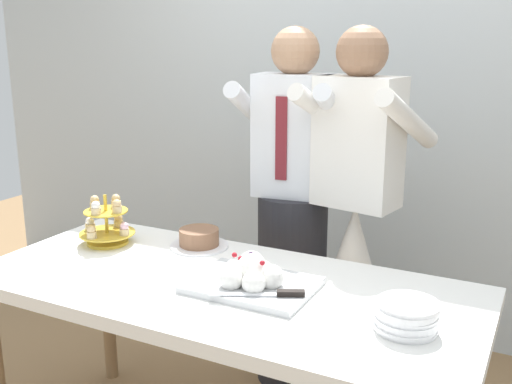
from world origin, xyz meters
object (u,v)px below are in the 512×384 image
at_px(main_cake_tray, 253,277).
at_px(person_groom, 292,231).
at_px(round_cake, 199,239).
at_px(plate_stack, 406,316).
at_px(cupcake_stand, 107,224).
at_px(person_bride, 352,279).
at_px(dessert_table, 221,301).

distance_m(main_cake_tray, person_groom, 0.74).
distance_m(main_cake_tray, round_cake, 0.47).
distance_m(main_cake_tray, plate_stack, 0.54).
xyz_separation_m(cupcake_stand, round_cake, (0.37, 0.14, -0.05)).
height_order(main_cake_tray, person_groom, person_groom).
xyz_separation_m(plate_stack, round_cake, (-0.93, 0.33, -0.01)).
distance_m(plate_stack, person_bride, 0.87).
xyz_separation_m(main_cake_tray, round_cake, (-0.39, 0.27, -0.01)).
bearing_deg(plate_stack, main_cake_tray, 173.20).
relative_size(person_groom, person_bride, 1.00).
height_order(main_cake_tray, round_cake, main_cake_tray).
distance_m(cupcake_stand, plate_stack, 1.31).
height_order(dessert_table, round_cake, round_cake).
relative_size(round_cake, person_groom, 0.14).
relative_size(main_cake_tray, person_bride, 0.25).
xyz_separation_m(cupcake_stand, person_groom, (0.59, 0.58, -0.11)).
height_order(round_cake, person_groom, person_groom).
distance_m(person_groom, person_bride, 0.35).
relative_size(cupcake_stand, person_bride, 0.14).
relative_size(dessert_table, main_cake_tray, 4.27).
xyz_separation_m(person_groom, person_bride, (0.31, -0.04, -0.16)).
bearing_deg(person_groom, cupcake_stand, -135.23).
bearing_deg(cupcake_stand, person_groom, 44.77).
bearing_deg(main_cake_tray, cupcake_stand, 169.95).
relative_size(dessert_table, round_cake, 7.50).
bearing_deg(cupcake_stand, plate_stack, -8.69).
relative_size(dessert_table, person_bride, 1.08).
bearing_deg(person_bride, round_cake, -142.55).
height_order(dessert_table, person_bride, person_bride).
xyz_separation_m(cupcake_stand, plate_stack, (1.29, -0.20, -0.04)).
bearing_deg(person_groom, dessert_table, -86.69).
relative_size(main_cake_tray, person_groom, 0.25).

